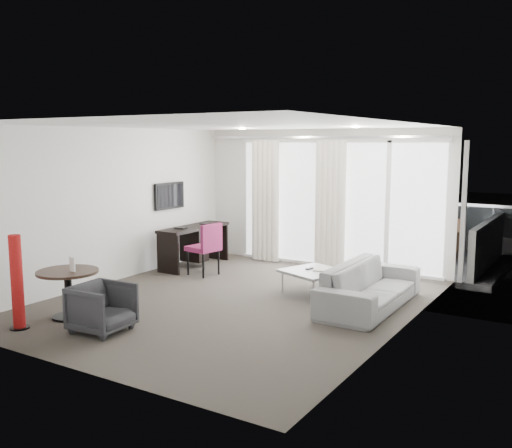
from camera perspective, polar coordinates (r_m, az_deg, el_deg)
The scene contains 28 objects.
floor at distance 8.57m, azimuth -2.12°, elevation -7.79°, with size 5.00×6.00×0.00m, color #3C3630.
ceiling at distance 8.25m, azimuth -2.22°, elevation 9.86°, with size 5.00×6.00×0.00m, color white.
wall_left at distance 9.91m, azimuth -14.27°, elevation 1.81°, with size 0.00×6.00×2.60m, color silver.
wall_right at distance 7.24m, azimuth 14.51°, elevation -0.50°, with size 0.00×6.00×2.60m, color silver.
wall_front at distance 6.08m, azimuth -18.11°, elevation -2.27°, with size 5.00×0.00×2.60m, color silver.
window_panel at distance 10.79m, azimuth 8.03°, elevation 1.95°, with size 4.00×0.02×2.38m, color white, non-canonical shape.
window_frame at distance 10.78m, azimuth 8.00°, elevation 1.94°, with size 4.10×0.06×2.44m, color white, non-canonical shape.
curtain_left at distance 11.30m, azimuth 0.94°, elevation 2.31°, with size 0.60×0.20×2.38m, color silver, non-canonical shape.
curtain_right at distance 10.66m, azimuth 7.43°, elevation 1.89°, with size 0.60×0.20×2.38m, color silver, non-canonical shape.
curtain_track at distance 10.70m, azimuth 6.32°, elevation 8.64°, with size 4.80×0.04×0.04m, color #B2B2B7, non-canonical shape.
downlight_a at distance 10.08m, azimuth -1.39°, elevation 9.51°, with size 0.12×0.12×0.02m, color #FFE0B2.
downlight_b at distance 9.10m, azimuth 9.92°, elevation 9.52°, with size 0.12×0.12×0.02m, color #FFE0B2.
desk at distance 10.96m, azimuth -6.20°, elevation -2.23°, with size 0.51×1.64×0.77m, color black, non-canonical shape.
tv at distance 10.93m, azimuth -8.66°, elevation 2.81°, with size 0.05×0.80×0.50m, color black, non-canonical shape.
desk_chair at distance 10.21m, azimuth -5.31°, elevation -2.49°, with size 0.51×0.48×0.94m, color #7E1E4A, non-canonical shape.
round_table at distance 8.15m, azimuth -18.24°, elevation -6.68°, with size 0.82×0.82×0.65m, color black, non-canonical shape.
menu_card at distance 7.97m, azimuth -17.88°, elevation -4.08°, with size 0.11×0.02×0.19m, color white, non-canonical shape.
red_lamp at distance 7.84m, azimuth -22.79°, elevation -5.39°, with size 0.24×0.24×1.21m, color maroon.
tub_armchair at distance 7.45m, azimuth -15.14°, elevation -8.10°, with size 0.65×0.67×0.61m, color #262629.
coffee_table at distance 9.00m, azimuth 5.79°, elevation -5.80°, with size 0.84×0.84×0.38m, color gray, non-canonical shape.
remote at distance 9.04m, azimuth 5.40°, elevation -4.62°, with size 0.05×0.17×0.02m, color black, non-canonical shape.
magazine at distance 9.02m, azimuth 6.47°, elevation -4.67°, with size 0.21×0.27×0.02m, color gray, non-canonical shape.
sofa at distance 8.39m, azimuth 11.33°, elevation -6.07°, with size 2.16×0.85×0.63m, color gray.
terrace_slab at distance 12.37m, azimuth 10.74°, elevation -3.22°, with size 5.60×3.00×0.12m, color #4D4D50.
rattan_chair_a at distance 12.25m, azimuth 13.84°, elevation -1.03°, with size 0.61×0.61×0.89m, color brown, non-canonical shape.
rattan_chair_b at distance 12.10m, azimuth 18.36°, elevation -1.48°, with size 0.56×0.56×0.82m, color brown, non-canonical shape.
rattan_table at distance 11.68m, azimuth 16.35°, elevation -2.42°, with size 0.55×0.55×0.55m, color brown, non-canonical shape.
balustrade at distance 13.62m, azimuth 12.99°, elevation 0.15°, with size 5.50×0.06×1.05m, color #B2B2B7, non-canonical shape.
Camera 1 is at (4.59, -6.85, 2.37)m, focal length 40.00 mm.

